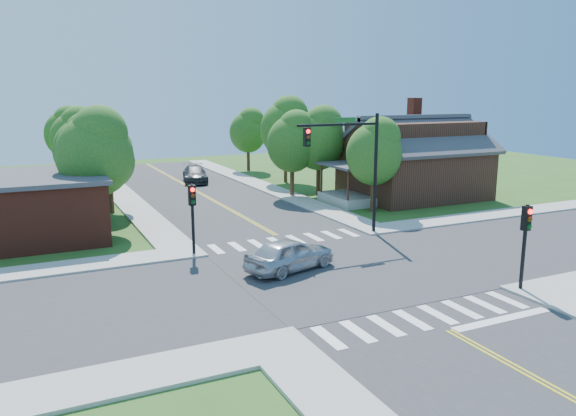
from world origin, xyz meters
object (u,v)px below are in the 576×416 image
house_ne (413,156)px  signal_mast_ne (352,155)px  car_silver (290,255)px  signal_pole_se (526,231)px  signal_pole_nw (192,206)px  car_dgrey (195,175)px

house_ne → signal_mast_ne: bearing=-142.3°
car_silver → signal_pole_se: bearing=-148.3°
car_silver → signal_pole_nw: bearing=21.1°
signal_mast_ne → signal_pole_se: bearing=-81.4°
signal_pole_se → signal_pole_nw: (-11.20, 11.20, 0.00)m
car_dgrey → signal_mast_ne: bearing=-71.5°
signal_pole_se → house_ne: size_ratio=0.29×
signal_pole_nw → car_dgrey: bearing=73.6°
signal_pole_se → house_ne: 22.03m
car_dgrey → signal_pole_se: bearing=-70.8°
house_ne → car_dgrey: house_ne is taller
signal_mast_ne → house_ne: 14.23m
signal_pole_se → signal_mast_ne: bearing=98.6°
car_silver → house_ne: bearing=-69.9°
signal_pole_se → signal_pole_nw: 15.84m
signal_pole_se → car_dgrey: signal_pole_se is taller
signal_pole_se → car_dgrey: bearing=97.1°
signal_mast_ne → house_ne: bearing=37.7°
signal_pole_se → car_silver: 10.49m
signal_pole_se → house_ne: (9.51, 19.86, 0.67)m
signal_pole_nw → car_silver: bearing=-51.9°
signal_mast_ne → signal_pole_se: signal_mast_ne is taller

